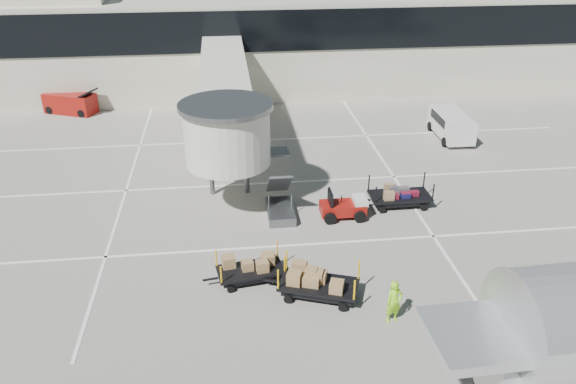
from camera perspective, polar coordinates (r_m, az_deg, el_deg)
name	(u,v)px	position (r m, az deg, el deg)	size (l,w,h in m)	color
ground	(322,267)	(25.95, 3.48, -7.62)	(140.00, 140.00, 0.00)	#B7B0A3
lane_markings	(285,180)	(33.87, -0.32, 1.24)	(40.00, 30.00, 0.02)	white
terminal	(263,40)	(52.16, -2.58, 15.21)	(64.00, 12.11, 15.20)	beige
jet_bridge	(226,99)	(34.86, -6.36, 9.40)	(5.70, 20.40, 6.03)	silver
baggage_tug	(344,207)	(29.74, 5.72, -1.56)	(2.42, 1.54, 1.58)	maroon
suitcase_cart	(400,196)	(31.38, 11.34, -0.42)	(4.05, 1.65, 1.59)	black
box_cart_near	(319,284)	(23.84, 3.20, -9.29)	(4.08, 2.66, 1.58)	black
box_cart_far	(253,270)	(24.88, -3.62, -7.92)	(3.62, 1.86, 1.39)	black
ground_worker	(394,302)	(22.75, 10.72, -10.90)	(0.67, 0.44, 1.85)	#8AE618
minivan	(451,123)	(41.62, 16.19, 6.75)	(2.18, 4.76, 1.78)	silver
belt_loader	(71,103)	(48.37, -21.22, 8.41)	(4.55, 3.12, 2.06)	maroon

